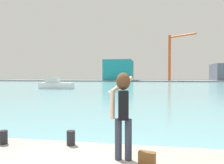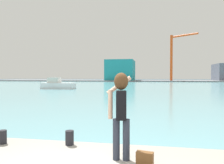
{
  "view_description": "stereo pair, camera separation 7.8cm",
  "coord_description": "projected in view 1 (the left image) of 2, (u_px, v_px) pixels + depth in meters",
  "views": [
    {
      "loc": [
        1.11,
        -3.3,
        2.23
      ],
      "look_at": [
        -0.44,
        5.67,
        1.98
      ],
      "focal_mm": 35.07,
      "sensor_mm": 36.0,
      "label": 1
    },
    {
      "loc": [
        1.19,
        -3.29,
        2.23
      ],
      "look_at": [
        -0.44,
        5.67,
        1.98
      ],
      "focal_mm": 35.07,
      "sensor_mm": 36.0,
      "label": 2
    }
  ],
  "objects": [
    {
      "name": "harbor_water",
      "position": [
        145.0,
        85.0,
        54.72
      ],
      "size": [
        140.0,
        100.0,
        0.02
      ],
      "primitive_type": "cube",
      "color": "#6BA8B2",
      "rests_on": "ground_plane"
    },
    {
      "name": "ground_plane",
      "position": [
        145.0,
        85.0,
        52.75
      ],
      "size": [
        220.0,
        220.0,
        0.0
      ],
      "primitive_type": "plane",
      "color": "#334751"
    },
    {
      "name": "warehouse_left",
      "position": [
        119.0,
        70.0,
        94.26
      ],
      "size": [
        11.58,
        13.89,
        8.52
      ],
      "primitive_type": "cube",
      "color": "teal",
      "rests_on": "far_shore_dock"
    },
    {
      "name": "harbor_bollard_2",
      "position": [
        3.0,
        137.0,
        5.38
      ],
      "size": [
        0.19,
        0.19,
        0.33
      ],
      "primitive_type": "cylinder",
      "color": "black",
      "rests_on": "quay_promenade"
    },
    {
      "name": "far_shore_dock",
      "position": [
        147.0,
        81.0,
        94.12
      ],
      "size": [
        140.0,
        20.0,
        0.49
      ],
      "primitive_type": "cube",
      "color": "gray",
      "rests_on": "ground_plane"
    },
    {
      "name": "harbor_bollard",
      "position": [
        71.0,
        138.0,
        5.29
      ],
      "size": [
        0.2,
        0.2,
        0.35
      ],
      "primitive_type": "cylinder",
      "color": "black",
      "rests_on": "quay_promenade"
    },
    {
      "name": "port_crane",
      "position": [
        172.0,
        53.0,
        85.34
      ],
      "size": [
        9.36,
        7.3,
        17.82
      ],
      "color": "#D84C19",
      "rests_on": "far_shore_dock"
    },
    {
      "name": "boat_moored",
      "position": [
        56.0,
        85.0,
        37.74
      ],
      "size": [
        5.8,
        2.49,
        1.97
      ],
      "rotation": [
        0.0,
        0.0,
        0.05
      ],
      "color": "white",
      "rests_on": "harbor_water"
    },
    {
      "name": "handbag",
      "position": [
        147.0,
        158.0,
        4.14
      ],
      "size": [
        0.34,
        0.2,
        0.24
      ],
      "primitive_type": "cube",
      "rotation": [
        0.0,
        0.0,
        -0.19
      ],
      "color": "brown",
      "rests_on": "quay_promenade"
    },
    {
      "name": "person_photographer",
      "position": [
        123.0,
        107.0,
        4.34
      ],
      "size": [
        0.53,
        0.55,
        1.74
      ],
      "rotation": [
        0.0,
        0.0,
        1.7
      ],
      "color": "#2D3342",
      "rests_on": "quay_promenade"
    }
  ]
}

